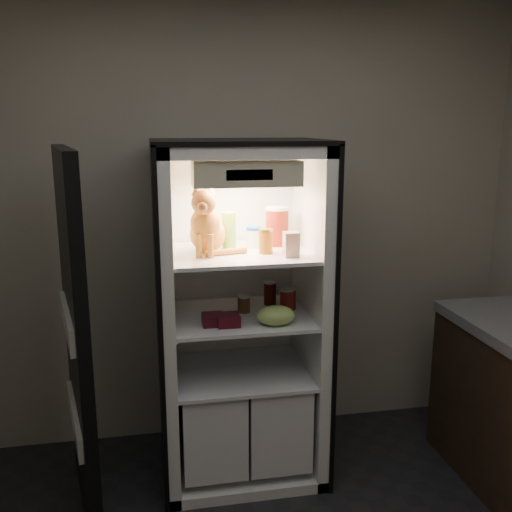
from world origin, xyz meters
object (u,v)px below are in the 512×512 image
(refrigerator, at_px, (239,336))
(pepper_jar, at_px, (277,226))
(tabby_cat, at_px, (207,227))
(soda_can_a, at_px, (270,293))
(berry_box_left, at_px, (213,319))
(soda_can_b, at_px, (290,299))
(cream_carton, at_px, (291,244))
(soda_can_c, at_px, (286,302))
(mayo_tub, at_px, (253,237))
(berry_box_right, at_px, (228,320))
(salsa_jar, at_px, (266,241))
(condiment_jar, at_px, (244,304))
(parmesan_shaker, at_px, (229,230))
(grape_bag, at_px, (276,315))

(refrigerator, relative_size, pepper_jar, 8.75)
(tabby_cat, distance_m, soda_can_a, 0.58)
(soda_can_a, xyz_separation_m, berry_box_left, (-0.36, -0.28, -0.04))
(refrigerator, distance_m, soda_can_b, 0.36)
(cream_carton, bearing_deg, soda_can_c, 84.89)
(soda_can_b, height_order, soda_can_c, soda_can_c)
(mayo_tub, distance_m, berry_box_right, 0.49)
(tabby_cat, bearing_deg, salsa_jar, 1.76)
(refrigerator, height_order, soda_can_b, refrigerator)
(tabby_cat, xyz_separation_m, berry_box_right, (0.09, -0.15, -0.46))
(soda_can_a, height_order, condiment_jar, soda_can_a)
(soda_can_a, bearing_deg, tabby_cat, -157.67)
(parmesan_shaker, bearing_deg, soda_can_a, 10.81)
(mayo_tub, bearing_deg, tabby_cat, -158.73)
(refrigerator, bearing_deg, berry_box_left, -129.32)
(berry_box_left, xyz_separation_m, berry_box_right, (0.08, -0.02, 0.00))
(mayo_tub, relative_size, soda_can_a, 0.87)
(salsa_jar, bearing_deg, berry_box_right, -156.06)
(refrigerator, xyz_separation_m, tabby_cat, (-0.18, -0.08, 0.64))
(soda_can_a, height_order, soda_can_b, soda_can_a)
(condiment_jar, xyz_separation_m, berry_box_left, (-0.19, -0.17, -0.02))
(refrigerator, xyz_separation_m, soda_can_b, (0.29, -0.03, 0.21))
(soda_can_b, bearing_deg, soda_can_c, -118.68)
(soda_can_c, bearing_deg, cream_carton, -95.11)
(refrigerator, xyz_separation_m, berry_box_right, (-0.09, -0.23, 0.18))
(parmesan_shaker, relative_size, berry_box_left, 1.79)
(salsa_jar, relative_size, berry_box_right, 1.14)
(pepper_jar, bearing_deg, berry_box_left, -146.42)
(mayo_tub, bearing_deg, parmesan_shaker, 178.65)
(mayo_tub, distance_m, soda_can_c, 0.40)
(refrigerator, height_order, mayo_tub, refrigerator)
(soda_can_a, bearing_deg, parmesan_shaker, -169.19)
(salsa_jar, bearing_deg, parmesan_shaker, 136.76)
(grape_bag, bearing_deg, cream_carton, 21.28)
(pepper_jar, distance_m, soda_can_a, 0.39)
(soda_can_c, xyz_separation_m, berry_box_right, (-0.34, -0.12, -0.04))
(soda_can_a, distance_m, berry_box_left, 0.46)
(refrigerator, relative_size, soda_can_c, 13.90)
(condiment_jar, bearing_deg, pepper_jar, 24.10)
(berry_box_left, bearing_deg, pepper_jar, 33.58)
(mayo_tub, xyz_separation_m, cream_carton, (0.15, -0.26, 0.01))
(berry_box_left, distance_m, berry_box_right, 0.08)
(mayo_tub, bearing_deg, berry_box_right, -125.18)
(berry_box_left, bearing_deg, mayo_tub, 42.09)
(parmesan_shaker, xyz_separation_m, grape_bag, (0.20, -0.29, -0.40))
(cream_carton, height_order, soda_can_b, cream_carton)
(cream_carton, distance_m, berry_box_left, 0.56)
(refrigerator, relative_size, berry_box_left, 16.98)
(parmesan_shaker, height_order, soda_can_a, parmesan_shaker)
(cream_carton, relative_size, soda_can_b, 1.11)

